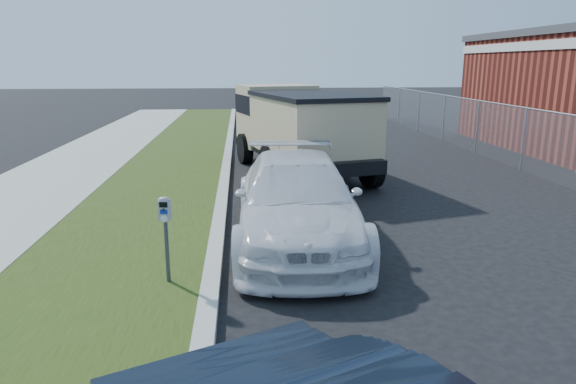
{
  "coord_description": "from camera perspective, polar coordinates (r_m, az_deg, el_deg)",
  "views": [
    {
      "loc": [
        -2.14,
        -7.06,
        3.03
      ],
      "look_at": [
        -1.4,
        1.0,
        1.0
      ],
      "focal_mm": 32.0,
      "sensor_mm": 36.0,
      "label": 1
    }
  ],
  "objects": [
    {
      "name": "ground",
      "position": [
        7.97,
        10.86,
        -8.52
      ],
      "size": [
        120.0,
        120.0,
        0.0
      ],
      "primitive_type": "plane",
      "color": "black",
      "rests_on": "ground"
    },
    {
      "name": "streetside",
      "position": [
        10.13,
        -24.82,
        -4.27
      ],
      "size": [
        6.12,
        50.0,
        0.15
      ],
      "color": "#97978E",
      "rests_on": "ground"
    },
    {
      "name": "chainlink_fence",
      "position": [
        16.34,
        24.86,
        6.58
      ],
      "size": [
        0.06,
        30.06,
        30.0
      ],
      "color": "slate",
      "rests_on": "ground"
    },
    {
      "name": "parking_meter",
      "position": [
        7.03,
        -13.48,
        -3.16
      ],
      "size": [
        0.18,
        0.13,
        1.21
      ],
      "rotation": [
        0.0,
        0.0,
        -0.1
      ],
      "color": "#3F4247",
      "rests_on": "ground"
    },
    {
      "name": "white_wagon",
      "position": [
        8.85,
        0.95,
        -0.93
      ],
      "size": [
        2.29,
        5.17,
        1.48
      ],
      "primitive_type": "imported",
      "rotation": [
        0.0,
        0.0,
        -0.04
      ],
      "color": "white",
      "rests_on": "ground"
    },
    {
      "name": "dump_truck",
      "position": [
        14.61,
        1.0,
        7.44
      ],
      "size": [
        3.68,
        6.43,
        2.38
      ],
      "rotation": [
        0.0,
        0.0,
        0.25
      ],
      "color": "black",
      "rests_on": "ground"
    }
  ]
}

